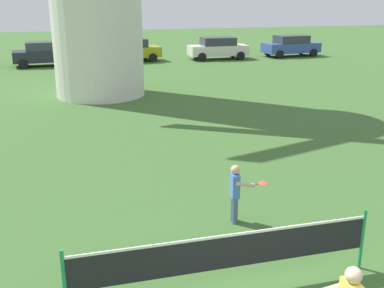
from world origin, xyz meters
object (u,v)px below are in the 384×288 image
object	(u,v)px
parked_car_mustard	(129,50)
parked_car_blue	(291,45)
tennis_net	(226,252)
parked_car_black	(43,54)
parked_car_cream	(218,48)
player_far	(236,190)

from	to	relation	value
parked_car_mustard	parked_car_blue	distance (m)	12.28
parked_car_mustard	parked_car_blue	world-z (taller)	same
tennis_net	parked_car_black	bearing A→B (deg)	97.53
parked_car_cream	parked_car_blue	distance (m)	5.86
player_far	parked_car_mustard	size ratio (longest dim) A/B	0.28
parked_car_cream	parked_car_black	bearing A→B (deg)	-179.06
parked_car_mustard	player_far	bearing A→B (deg)	-92.82
player_far	parked_car_mustard	distance (m)	24.71
parked_car_mustard	parked_car_blue	bearing A→B (deg)	-1.11
tennis_net	player_far	world-z (taller)	player_far
parked_car_mustard	parked_car_cream	bearing A→B (deg)	-3.31
tennis_net	parked_car_black	size ratio (longest dim) A/B	1.24
tennis_net	parked_car_cream	world-z (taller)	parked_car_cream
parked_car_black	parked_car_mustard	world-z (taller)	same
parked_car_black	parked_car_mustard	size ratio (longest dim) A/B	0.88
tennis_net	parked_car_cream	xyz separation A→B (m)	(8.60, 26.47, 0.13)
tennis_net	parked_car_black	distance (m)	26.50
tennis_net	parked_car_mustard	distance (m)	26.93
tennis_net	player_far	xyz separation A→B (m)	(0.97, 2.17, 0.02)
player_far	parked_car_blue	bearing A→B (deg)	61.10
parked_car_blue	tennis_net	bearing A→B (deg)	-118.52
parked_car_black	parked_car_cream	world-z (taller)	same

